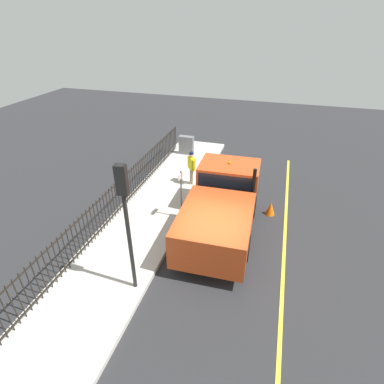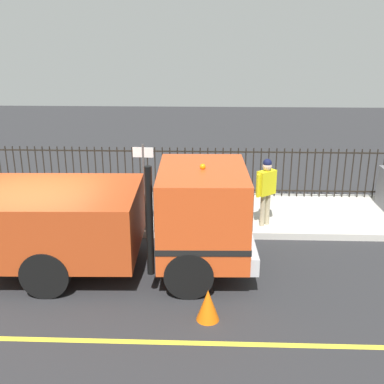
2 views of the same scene
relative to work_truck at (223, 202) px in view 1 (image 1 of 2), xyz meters
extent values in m
plane|color=#2B2B2D|center=(-0.09, 2.08, -1.27)|extent=(48.17, 48.17, 0.00)
cube|color=beige|center=(3.17, 2.08, -1.18)|extent=(3.08, 21.90, 0.17)
cube|color=yellow|center=(-2.56, 2.08, -1.26)|extent=(0.12, 19.71, 0.01)
cube|color=#D84C1E|center=(0.05, -1.46, 0.11)|extent=(2.54, 1.87, 1.79)
cube|color=black|center=(0.05, -1.46, 0.50)|extent=(2.34, 1.90, 0.79)
cube|color=#B8411A|center=(-0.05, 1.58, -0.12)|extent=(2.59, 3.45, 1.33)
cube|color=silver|center=(0.07, -2.44, -0.64)|extent=(2.37, 0.27, 0.36)
cube|color=black|center=(0.05, -1.46, -0.29)|extent=(2.57, 1.89, 0.12)
cylinder|color=black|center=(1.16, -1.16, -0.79)|extent=(0.33, 0.97, 0.96)
cylinder|color=black|center=(-1.09, -1.22, -0.79)|extent=(0.33, 0.97, 0.96)
cylinder|color=black|center=(1.08, 1.61, -0.79)|extent=(0.33, 0.97, 0.96)
cylinder|color=black|center=(-1.17, 1.54, -0.79)|extent=(0.33, 0.97, 0.96)
sphere|color=orange|center=(0.05, -1.46, 1.05)|extent=(0.12, 0.12, 0.12)
cylinder|color=black|center=(-1.08, -0.49, 0.29)|extent=(0.14, 0.14, 2.15)
cube|color=yellow|center=(2.19, -3.04, 0.05)|extent=(0.49, 0.53, 0.62)
sphere|color=beige|center=(2.19, -3.04, 0.48)|extent=(0.23, 0.23, 0.23)
sphere|color=#14193F|center=(2.19, -3.04, 0.56)|extent=(0.22, 0.22, 0.22)
cylinder|color=tan|center=(2.25, -3.11, -0.68)|extent=(0.12, 0.12, 0.84)
cylinder|color=tan|center=(2.13, -2.97, -0.68)|extent=(0.12, 0.12, 0.84)
cylinder|color=yellow|center=(2.36, -3.26, 0.02)|extent=(0.09, 0.09, 0.59)
cylinder|color=yellow|center=(2.02, -2.82, 0.02)|extent=(0.09, 0.09, 0.59)
cylinder|color=black|center=(4.48, -7.22, -0.35)|extent=(0.04, 0.04, 1.49)
cylinder|color=black|center=(4.48, -7.00, -0.35)|extent=(0.04, 0.04, 1.49)
cylinder|color=black|center=(4.48, -6.77, -0.35)|extent=(0.04, 0.04, 1.49)
cylinder|color=black|center=(4.48, -6.54, -0.35)|extent=(0.04, 0.04, 1.49)
cylinder|color=black|center=(4.48, -6.31, -0.35)|extent=(0.04, 0.04, 1.49)
cylinder|color=black|center=(4.48, -6.09, -0.35)|extent=(0.04, 0.04, 1.49)
cylinder|color=black|center=(4.48, -5.86, -0.35)|extent=(0.04, 0.04, 1.49)
cylinder|color=black|center=(4.48, -5.63, -0.35)|extent=(0.04, 0.04, 1.49)
cylinder|color=black|center=(4.48, -5.41, -0.35)|extent=(0.04, 0.04, 1.49)
cylinder|color=black|center=(4.48, -5.18, -0.35)|extent=(0.04, 0.04, 1.49)
cylinder|color=black|center=(4.48, -4.95, -0.35)|extent=(0.04, 0.04, 1.49)
cylinder|color=black|center=(4.48, -4.73, -0.35)|extent=(0.04, 0.04, 1.49)
cylinder|color=black|center=(4.48, -4.50, -0.35)|extent=(0.04, 0.04, 1.49)
cylinder|color=black|center=(4.48, -4.27, -0.35)|extent=(0.04, 0.04, 1.49)
cylinder|color=black|center=(4.48, -4.05, -0.35)|extent=(0.04, 0.04, 1.49)
cylinder|color=black|center=(4.48, -3.82, -0.35)|extent=(0.04, 0.04, 1.49)
cylinder|color=black|center=(4.48, -3.59, -0.35)|extent=(0.04, 0.04, 1.49)
cylinder|color=black|center=(4.48, -3.36, -0.35)|extent=(0.04, 0.04, 1.49)
cylinder|color=black|center=(4.48, -3.14, -0.35)|extent=(0.04, 0.04, 1.49)
cylinder|color=black|center=(4.48, -2.91, -0.35)|extent=(0.04, 0.04, 1.49)
cylinder|color=black|center=(4.48, -2.68, -0.35)|extent=(0.04, 0.04, 1.49)
cylinder|color=black|center=(4.48, -2.46, -0.35)|extent=(0.04, 0.04, 1.49)
cylinder|color=black|center=(4.48, -2.23, -0.35)|extent=(0.04, 0.04, 1.49)
cylinder|color=black|center=(4.48, -2.00, -0.35)|extent=(0.04, 0.04, 1.49)
cylinder|color=black|center=(4.48, -1.78, -0.35)|extent=(0.04, 0.04, 1.49)
cylinder|color=black|center=(4.48, -1.55, -0.35)|extent=(0.04, 0.04, 1.49)
cylinder|color=black|center=(4.48, -1.32, -0.35)|extent=(0.04, 0.04, 1.49)
cylinder|color=black|center=(4.48, -1.09, -0.35)|extent=(0.04, 0.04, 1.49)
cylinder|color=black|center=(4.48, -0.87, -0.35)|extent=(0.04, 0.04, 1.49)
cylinder|color=black|center=(4.48, -0.64, -0.35)|extent=(0.04, 0.04, 1.49)
cylinder|color=black|center=(4.48, -0.41, -0.35)|extent=(0.04, 0.04, 1.49)
cylinder|color=black|center=(4.48, -0.19, -0.35)|extent=(0.04, 0.04, 1.49)
cylinder|color=black|center=(4.48, 0.04, -0.35)|extent=(0.04, 0.04, 1.49)
cylinder|color=black|center=(4.48, 0.27, -0.35)|extent=(0.04, 0.04, 1.49)
cylinder|color=black|center=(4.48, 0.49, -0.35)|extent=(0.04, 0.04, 1.49)
cylinder|color=black|center=(4.48, 0.72, -0.35)|extent=(0.04, 0.04, 1.49)
cylinder|color=black|center=(4.48, 0.95, -0.35)|extent=(0.04, 0.04, 1.49)
cylinder|color=black|center=(4.48, 1.18, -0.35)|extent=(0.04, 0.04, 1.49)
cylinder|color=black|center=(4.48, 1.40, -0.35)|extent=(0.04, 0.04, 1.49)
cylinder|color=black|center=(4.48, 1.63, -0.35)|extent=(0.04, 0.04, 1.49)
cylinder|color=black|center=(4.48, 1.86, -0.35)|extent=(0.04, 0.04, 1.49)
cylinder|color=black|center=(4.48, 2.08, -0.35)|extent=(0.04, 0.04, 1.49)
cylinder|color=black|center=(4.48, 2.31, -0.35)|extent=(0.04, 0.04, 1.49)
cylinder|color=black|center=(4.48, 2.54, -0.35)|extent=(0.04, 0.04, 1.49)
cylinder|color=black|center=(4.48, 2.76, -0.35)|extent=(0.04, 0.04, 1.49)
cylinder|color=black|center=(4.48, 2.99, -0.35)|extent=(0.04, 0.04, 1.49)
cylinder|color=black|center=(4.48, 3.22, -0.35)|extent=(0.04, 0.04, 1.49)
cylinder|color=black|center=(4.48, 3.44, -0.35)|extent=(0.04, 0.04, 1.49)
cylinder|color=black|center=(4.48, 3.67, -0.35)|extent=(0.04, 0.04, 1.49)
cylinder|color=black|center=(4.48, 3.90, -0.35)|extent=(0.04, 0.04, 1.49)
cylinder|color=black|center=(4.48, 4.13, -0.35)|extent=(0.04, 0.04, 1.49)
cylinder|color=black|center=(4.48, 4.35, -0.35)|extent=(0.04, 0.04, 1.49)
cylinder|color=black|center=(4.48, 4.58, -0.35)|extent=(0.04, 0.04, 1.49)
cylinder|color=black|center=(4.48, 4.81, -0.35)|extent=(0.04, 0.04, 1.49)
cylinder|color=black|center=(4.48, 5.03, -0.35)|extent=(0.04, 0.04, 1.49)
cylinder|color=black|center=(4.48, 5.26, -0.35)|extent=(0.04, 0.04, 1.49)
cylinder|color=black|center=(4.48, 5.49, -0.35)|extent=(0.04, 0.04, 1.49)
cylinder|color=black|center=(4.48, 5.71, -0.35)|extent=(0.04, 0.04, 1.49)
cylinder|color=black|center=(4.48, 5.94, -0.35)|extent=(0.04, 0.04, 1.49)
cylinder|color=black|center=(4.48, 6.17, -0.35)|extent=(0.04, 0.04, 1.49)
cylinder|color=black|center=(4.48, 6.40, -0.35)|extent=(0.04, 0.04, 1.49)
cube|color=black|center=(4.48, 2.08, 0.28)|extent=(0.04, 18.61, 0.04)
cube|color=black|center=(4.48, 2.08, -0.92)|extent=(0.04, 18.61, 0.04)
cylinder|color=black|center=(1.97, 4.01, 1.04)|extent=(0.12, 0.12, 4.27)
cube|color=black|center=(1.97, 4.01, 2.75)|extent=(0.33, 0.25, 0.85)
sphere|color=red|center=(1.97, 4.01, 3.00)|extent=(0.16, 0.16, 0.16)
sphere|color=yellow|center=(1.97, 4.01, 2.75)|extent=(0.16, 0.16, 0.16)
sphere|color=green|center=(1.97, 4.01, 2.49)|extent=(0.16, 0.16, 0.16)
cube|color=slate|center=(3.59, -6.65, -0.53)|extent=(0.90, 0.36, 1.13)
cone|color=orange|center=(-1.87, -1.60, -0.97)|extent=(0.42, 0.42, 0.59)
cylinder|color=#4C4C4C|center=(1.73, -0.01, 0.01)|extent=(0.06, 0.06, 2.21)
cube|color=white|center=(1.73, -0.01, 0.92)|extent=(0.07, 0.50, 0.24)
camera|label=1|loc=(-1.70, 10.06, 6.41)|focal=28.38mm
camera|label=2|loc=(-9.13, -1.59, 3.61)|focal=43.88mm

